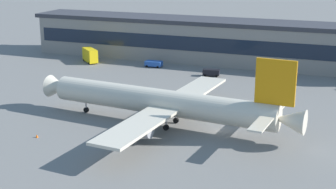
{
  "coord_description": "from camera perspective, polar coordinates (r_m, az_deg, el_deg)",
  "views": [
    {
      "loc": [
        21.98,
        -83.29,
        32.01
      ],
      "look_at": [
        -11.62,
        3.33,
        5.0
      ],
      "focal_mm": 52.52,
      "sensor_mm": 36.0,
      "label": 1
    }
  ],
  "objects": [
    {
      "name": "traffic_cone_0",
      "position": [
        91.39,
        -14.98,
        -4.66
      ],
      "size": [
        0.5,
        0.5,
        0.62
      ],
      "primitive_type": "cone",
      "color": "#F2590C",
      "rests_on": "ground_plane"
    },
    {
      "name": "catering_truck",
      "position": [
        149.57,
        -9.02,
        4.55
      ],
      "size": [
        7.08,
        6.76,
        4.15
      ],
      "color": "yellow",
      "rests_on": "ground_plane"
    },
    {
      "name": "airliner",
      "position": [
        92.9,
        -0.38,
        -0.93
      ],
      "size": [
        53.69,
        46.11,
        14.93
      ],
      "color": "beige",
      "rests_on": "ground_plane"
    },
    {
      "name": "pushback_tractor",
      "position": [
        142.25,
        -1.7,
        3.63
      ],
      "size": [
        4.87,
        2.75,
        1.75
      ],
      "color": "#2651A5",
      "rests_on": "ground_plane"
    },
    {
      "name": "terminal_building",
      "position": [
        144.98,
        12.21,
        5.67
      ],
      "size": [
        152.6,
        14.67,
        12.78
      ],
      "color": "gray",
      "rests_on": "ground_plane"
    },
    {
      "name": "ground_plane",
      "position": [
        91.89,
        6.03,
        -4.27
      ],
      "size": [
        600.0,
        600.0,
        0.0
      ],
      "primitive_type": "plane",
      "color": "slate"
    },
    {
      "name": "follow_me_car",
      "position": [
        131.94,
        4.99,
        2.59
      ],
      "size": [
        4.65,
        2.59,
        1.85
      ],
      "color": "black",
      "rests_on": "ground_plane"
    }
  ]
}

